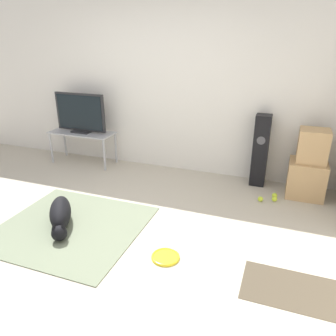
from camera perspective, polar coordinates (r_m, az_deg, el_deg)
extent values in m
plane|color=#BCB29E|center=(3.64, -13.40, -11.03)|extent=(12.00, 12.00, 0.00)
cube|color=silver|center=(4.97, -1.20, 14.28)|extent=(8.00, 0.06, 2.55)
cube|color=slate|center=(3.80, -16.52, -9.76)|extent=(1.52, 1.43, 0.01)
ellipsoid|color=black|center=(3.83, -18.23, -7.34)|extent=(0.53, 0.63, 0.27)
sphere|color=black|center=(3.55, -18.41, -10.73)|extent=(0.16, 0.16, 0.16)
cone|color=black|center=(3.50, -17.87, -9.50)|extent=(0.05, 0.05, 0.07)
cone|color=black|center=(3.51, -19.31, -9.61)|extent=(0.05, 0.05, 0.07)
cylinder|color=black|center=(4.22, -17.84, -5.56)|extent=(0.15, 0.19, 0.04)
cylinder|color=yellow|center=(3.21, -0.44, -15.27)|extent=(0.27, 0.27, 0.02)
torus|color=yellow|center=(3.20, -0.44, -15.16)|extent=(0.27, 0.27, 0.02)
cube|color=tan|center=(4.58, 22.92, -1.77)|extent=(0.46, 0.41, 0.47)
cube|color=tan|center=(4.44, 23.94, 3.52)|extent=(0.35, 0.32, 0.42)
cube|color=black|center=(4.64, 15.79, 2.93)|extent=(0.20, 0.20, 0.99)
cylinder|color=#4C4C51|center=(4.49, 15.89, 4.61)|extent=(0.11, 0.00, 0.11)
cube|color=#A8A8AD|center=(5.44, -14.74, 5.97)|extent=(1.05, 0.42, 0.02)
cylinder|color=#A8A8AD|center=(5.67, -19.65, 3.30)|extent=(0.04, 0.04, 0.50)
cylinder|color=#A8A8AD|center=(5.11, -11.02, 2.21)|extent=(0.04, 0.04, 0.50)
cylinder|color=#A8A8AD|center=(5.93, -17.47, 4.40)|extent=(0.04, 0.04, 0.50)
cylinder|color=#A8A8AD|center=(5.40, -9.07, 3.46)|extent=(0.04, 0.04, 0.50)
cube|color=#232326|center=(5.43, -14.77, 6.20)|extent=(0.30, 0.20, 0.02)
cube|color=#232326|center=(5.36, -15.04, 9.38)|extent=(0.86, 0.04, 0.59)
cube|color=black|center=(5.35, -15.16, 9.33)|extent=(0.79, 0.01, 0.53)
sphere|color=#C6E033|center=(4.32, 15.79, -5.21)|extent=(0.07, 0.07, 0.07)
sphere|color=#C6E033|center=(4.37, 18.04, -5.14)|extent=(0.07, 0.07, 0.07)
sphere|color=#C6E033|center=(4.46, 18.06, -4.57)|extent=(0.07, 0.07, 0.07)
cube|color=#4C4233|center=(3.07, 20.55, -19.15)|extent=(0.79, 0.50, 0.01)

